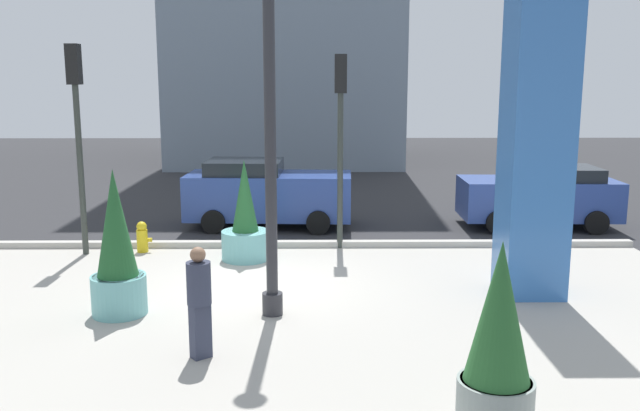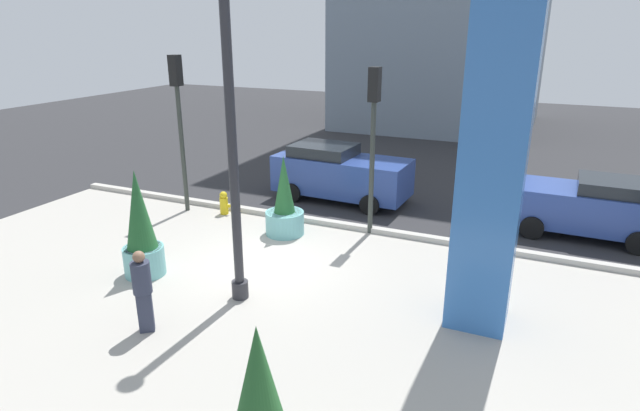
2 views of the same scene
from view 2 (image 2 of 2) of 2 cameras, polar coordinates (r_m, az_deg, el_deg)
ground_plane at (r=16.57m, az=0.66°, el=-0.93°), size 60.00×60.00×0.00m
plaza_pavement at (r=11.78m, az=-11.16°, el=-10.06°), size 18.00×10.00×0.02m
curb_strip at (r=15.79m, az=-0.60°, el=-1.66°), size 18.00×0.24×0.16m
lamp_post at (r=10.61m, az=-9.53°, el=5.47°), size 0.44×0.44×6.60m
art_pillar_blue at (r=10.09m, az=18.37°, el=3.98°), size 1.14×1.14×6.41m
potted_plant_by_pillar at (r=14.74m, az=-3.91°, el=-0.16°), size 1.10×1.10×2.32m
potted_plant_curbside at (r=12.89m, az=-19.00°, el=-2.68°), size 0.96×0.96×2.60m
potted_plant_near_left at (r=7.10m, az=-6.60°, el=-21.42°), size 0.91×0.91×2.30m
fire_hydrant at (r=16.72m, az=-10.46°, el=0.26°), size 0.36×0.26×0.75m
traffic_light_corner at (r=16.67m, az=-15.16°, el=10.09°), size 0.28×0.42×4.86m
traffic_light_far_side at (r=14.28m, az=5.86°, el=8.80°), size 0.28×0.42×4.65m
car_curb_east at (r=17.70m, az=2.18°, el=3.59°), size 4.62×2.26×1.87m
car_curb_west at (r=16.48m, az=27.36°, el=-0.05°), size 4.25×2.14×1.70m
pedestrian_by_curb at (r=10.59m, az=-18.84°, el=-8.49°), size 0.51×0.51×1.70m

